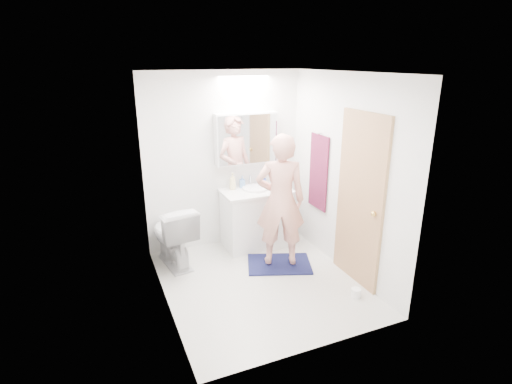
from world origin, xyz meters
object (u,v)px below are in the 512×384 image
vanity_cabinet (256,219)px  toilet_paper_roll (356,293)px  soap_bottle_a (233,181)px  toothbrush_cup (263,182)px  medicine_cabinet (246,139)px  toilet (173,235)px  person (280,201)px  soap_bottle_b (242,182)px

vanity_cabinet → toilet_paper_roll: bearing=-73.2°
soap_bottle_a → toothbrush_cup: size_ratio=2.22×
vanity_cabinet → soap_bottle_a: size_ratio=3.86×
toothbrush_cup → toilet_paper_roll: 2.03m
medicine_cabinet → toilet: size_ratio=1.08×
vanity_cabinet → medicine_cabinet: bearing=104.9°
vanity_cabinet → person: size_ratio=0.54×
toilet → medicine_cabinet: bearing=-172.8°
medicine_cabinet → toothbrush_cup: (0.22, -0.05, -0.63)m
vanity_cabinet → soap_bottle_b: size_ratio=5.39×
medicine_cabinet → toilet_paper_roll: (0.56, -1.88, -1.45)m
toothbrush_cup → toilet_paper_roll: size_ratio=0.96×
vanity_cabinet → medicine_cabinet: (-0.06, 0.21, 1.11)m
toilet → toothbrush_cup: (1.37, 0.28, 0.46)m
toilet → toothbrush_cup: toothbrush_cup is taller
vanity_cabinet → toilet_paper_roll: vanity_cabinet is taller
soap_bottle_a → toilet: bearing=-163.8°
person → toilet: bearing=-3.9°
soap_bottle_a → medicine_cabinet: bearing=14.5°
medicine_cabinet → person: 1.09m
vanity_cabinet → soap_bottle_a: (-0.29, 0.15, 0.55)m
vanity_cabinet → soap_bottle_b: 0.56m
toilet → person: 1.44m
soap_bottle_a → toilet_paper_roll: size_ratio=2.12×
person → toothbrush_cup: 0.85m
person → soap_bottle_a: bearing=-48.1°
soap_bottle_b → toilet_paper_roll: 2.13m
vanity_cabinet → toilet: toilet is taller
toilet → vanity_cabinet: bearing=176.8°
vanity_cabinet → toilet: 1.21m
toilet → soap_bottle_b: soap_bottle_b is taller
person → toothbrush_cup: bearing=-78.4°
person → toothbrush_cup: size_ratio=15.85×
person → soap_bottle_b: 0.87m
toilet → soap_bottle_b: bearing=-173.2°
soap_bottle_b → toothbrush_cup: (0.30, -0.02, -0.03)m
medicine_cabinet → person: size_ratio=0.53×
toilet_paper_roll → soap_bottle_b: bearing=109.0°
toothbrush_cup → toilet_paper_roll: toothbrush_cup is taller
toilet → soap_bottle_a: soap_bottle_a is taller
vanity_cabinet → medicine_cabinet: 1.13m
vanity_cabinet → person: bearing=-87.1°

